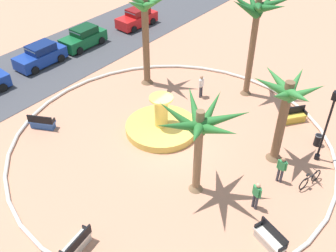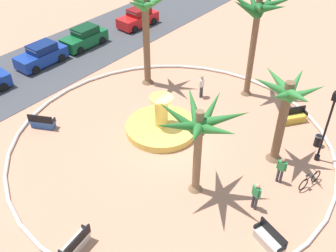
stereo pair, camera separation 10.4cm
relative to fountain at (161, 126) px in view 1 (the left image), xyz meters
The scene contains 21 objects.
ground_plane 1.41m from the fountain, 117.21° to the right, with size 80.00×80.00×0.00m, color tan.
plaza_curb 1.39m from the fountain, 117.21° to the right, with size 18.74×18.74×0.20m, color silver.
street_asphalt 12.57m from the fountain, 92.85° to the left, with size 48.00×8.00×0.03m, color #424247.
fountain is the anchor object (origin of this frame).
palm_tree_near_fountain 7.62m from the fountain, 73.79° to the right, with size 3.65×3.53×5.22m.
palm_tree_by_curb 7.37m from the fountain, 48.85° to the left, with size 3.50×3.44×6.71m.
palm_tree_mid_plaza 6.37m from the fountain, 121.55° to the right, with size 4.33×4.35×5.15m.
palm_tree_far_side 8.86m from the fountain, 16.58° to the right, with size 3.94×4.01×7.07m.
bench_east 7.35m from the fountain, 125.82° to the left, with size 1.17×1.65×1.00m.
bench_west 9.61m from the fountain, 111.52° to the right, with size 1.04×1.67×1.00m.
bench_north 8.35m from the fountain, 45.74° to the right, with size 1.58×1.36×1.00m.
bench_southeast 9.26m from the fountain, 164.73° to the right, with size 1.65×0.72×1.00m.
lamppost 9.42m from the fountain, 68.59° to the right, with size 0.32×0.32×4.57m.
trash_bin 9.22m from the fountain, 60.66° to the right, with size 0.46×0.46×0.73m.
bicycle_red_frame 8.98m from the fountain, 82.87° to the right, with size 1.67×0.60×0.94m.
person_cyclist_helmet 7.60m from the fountain, 87.05° to the right, with size 0.22×0.53×1.65m.
person_cyclist_photo 4.68m from the fountain, ahead, with size 0.53×0.22×1.64m.
person_pedestrian_stroll 7.70m from the fountain, 105.16° to the right, with size 0.28×0.51×1.65m.
parked_car_second 12.73m from the fountain, 86.29° to the left, with size 4.00×1.93×1.67m.
parked_car_third 13.52m from the fountain, 67.82° to the left, with size 4.00×1.93×1.67m.
parked_car_rightmost 16.23m from the fountain, 46.78° to the left, with size 4.10×2.12×1.67m.
Camera 1 is at (-13.95, -10.66, 14.66)m, focal length 41.46 mm.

